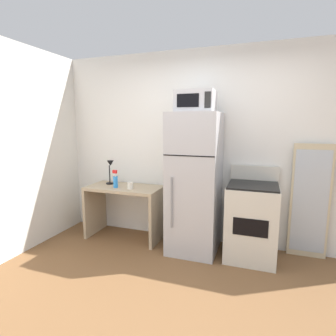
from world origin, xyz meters
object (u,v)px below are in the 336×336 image
Objects in this scene: coffee_mug at (130,186)px; refrigerator at (195,184)px; oven_range at (251,221)px; spray_bottle at (115,181)px; microwave at (196,101)px; leaning_mirror at (310,202)px; desk_lamp at (110,168)px; desk at (125,203)px.

coffee_mug is 0.05× the size of refrigerator.
spray_bottle is at bearing -177.83° from oven_range.
microwave is 0.33× the size of leaning_mirror.
oven_range is 0.79× the size of leaning_mirror.
microwave is 1.59m from oven_range.
refrigerator is 1.26× the size of leaning_mirror.
refrigerator reaches higher than leaning_mirror.
microwave is at bearing -6.30° from desk_lamp.
refrigerator is 0.82m from oven_range.
desk is 0.33m from coffee_mug.
leaning_mirror reaches higher than spray_bottle.
desk is at bearing 179.13° from oven_range.
coffee_mug is (0.41, -0.17, -0.19)m from desk_lamp.
desk_lamp is 1.31m from refrigerator.
desk_lamp reaches higher than desk.
microwave is at bearing 1.20° from spray_bottle.
spray_bottle is 0.14× the size of refrigerator.
microwave reaches higher than coffee_mug.
refrigerator reaches higher than desk_lamp.
desk is 2.98× the size of desk_lamp.
desk is 0.75× the size of leaning_mirror.
spray_bottle reaches higher than desk.
microwave reaches higher than desk.
oven_range is (1.59, 0.07, -0.33)m from coffee_mug.
oven_range is at bearing 3.71° from microwave.
coffee_mug is (0.15, -0.09, 0.28)m from desk.
refrigerator is at bearing -178.00° from oven_range.
spray_bottle is (-0.08, -0.10, 0.33)m from desk.
refrigerator reaches higher than desk.
refrigerator is (0.89, 0.04, 0.08)m from coffee_mug.
microwave is (1.30, -0.14, 0.90)m from desk_lamp.
desk_lamp is 0.25× the size of leaning_mirror.
leaning_mirror reaches higher than oven_range.
microwave is 1.84m from leaning_mirror.
leaning_mirror is (2.66, 0.16, -0.29)m from desk_lamp.
leaning_mirror reaches higher than coffee_mug.
desk is at bearing 177.17° from refrigerator.
refrigerator is at bearing 2.83° from coffee_mug.
microwave reaches higher than leaning_mirror.
desk_lamp is 2.68m from leaning_mirror.
refrigerator is at bearing -168.39° from leaning_mirror.
desk_lamp is 0.28m from spray_bottle.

